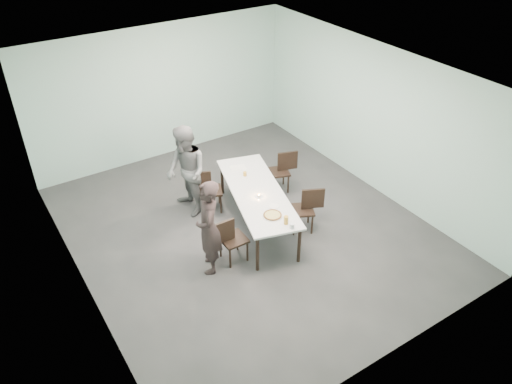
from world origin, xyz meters
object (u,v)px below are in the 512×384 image
side_plate (274,206)px  amber_tumbler (245,174)px  chair_near_left (229,237)px  chair_far_left (207,188)px  pizza (273,215)px  table (257,194)px  tealight (259,196)px  water_tumbler (292,226)px  beer_glass (286,220)px  chair_far_right (282,168)px  diner_far (186,172)px  diner_near (209,228)px  chair_near_right (306,206)px

side_plate → amber_tumbler: (0.11, 1.14, 0.04)m
chair_near_left → chair_far_left: size_ratio=1.00×
pizza → table: bearing=76.0°
tealight → water_tumbler: bearing=-92.4°
side_plate → amber_tumbler: bearing=84.3°
beer_glass → water_tumbler: beer_glass is taller
chair_far_right → water_tumbler: bearing=77.4°
water_tumbler → side_plate: bearing=81.5°
beer_glass → tealight: 0.92m
diner_far → diner_near: bearing=-12.9°
table → diner_near: 1.45m
water_tumbler → diner_far: bearing=108.4°
table → side_plate: size_ratio=15.26×
diner_far → water_tumbler: 2.44m
pizza → tealight: (0.12, 0.62, 0.00)m
chair_far_right → side_plate: size_ratio=4.83×
chair_far_right → beer_glass: (-1.23, -1.82, 0.32)m
diner_near → side_plate: 1.30m
chair_far_left → water_tumbler: chair_far_left is taller
beer_glass → water_tumbler: (0.01, -0.15, -0.03)m
chair_near_left → beer_glass: size_ratio=5.80×
chair_far_left → pizza: 1.78m
chair_near_right → tealight: bearing=-3.1°
chair_far_right → beer_glass: bearing=75.1°
pizza → side_plate: pizza is taller
beer_glass → amber_tumbler: (0.23, 1.66, -0.03)m
side_plate → water_tumbler: bearing=-98.5°
chair_far_left → side_plate: chair_far_left is taller
chair_near_right → diner_near: size_ratio=0.51×
chair_near_right → pizza: bearing=38.3°
chair_near_right → side_plate: size_ratio=4.83×
chair_far_left → amber_tumbler: size_ratio=10.88×
chair_far_left → diner_near: 1.75m
chair_far_right → side_plate: chair_far_right is taller
chair_far_left → chair_far_right: 1.66m
water_tumbler → amber_tumbler: water_tumbler is taller
pizza → beer_glass: 0.31m
beer_glass → pizza: bearing=102.3°
table → beer_glass: 1.09m
pizza → beer_glass: (0.07, -0.30, 0.06)m
tealight → amber_tumbler: amber_tumbler is taller
table → pizza: size_ratio=8.08×
table → pizza: (-0.19, -0.78, 0.08)m
chair_far_right → chair_near_left: bearing=52.4°
chair_far_left → chair_near_right: bearing=-27.5°
water_tumbler → chair_near_right: bearing=37.8°
water_tumbler → amber_tumbler: size_ratio=1.12×
diner_far → beer_glass: 2.29m
chair_near_right → side_plate: bearing=23.7°
chair_far_left → tealight: (0.49, -1.11, 0.27)m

